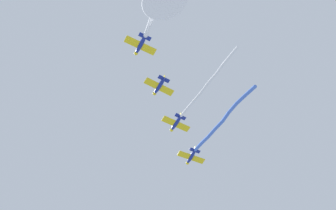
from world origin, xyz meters
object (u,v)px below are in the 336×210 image
airplane_left_wing (176,123)px  airplane_slot (140,45)px  airplane_lead (191,157)px  airplane_right_wing (159,86)px

airplane_left_wing → airplane_slot: size_ratio=1.00×
airplane_lead → airplane_left_wing: airplane_left_wing is taller
airplane_lead → airplane_right_wing: size_ratio=0.99×
airplane_right_wing → airplane_left_wing: bearing=-50.9°
airplane_right_wing → airplane_slot: 10.74m
airplane_lead → airplane_left_wing: 10.75m
airplane_lead → airplane_left_wing: bearing=135.5°
airplane_right_wing → airplane_slot: bearing=129.1°
airplane_left_wing → airplane_slot: bearing=130.6°
airplane_lead → airplane_right_wing: bearing=135.5°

